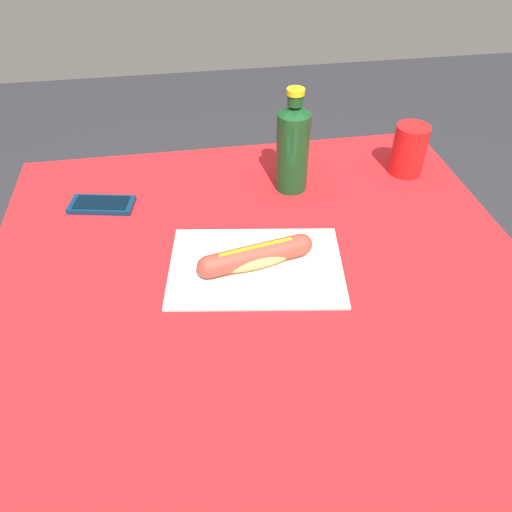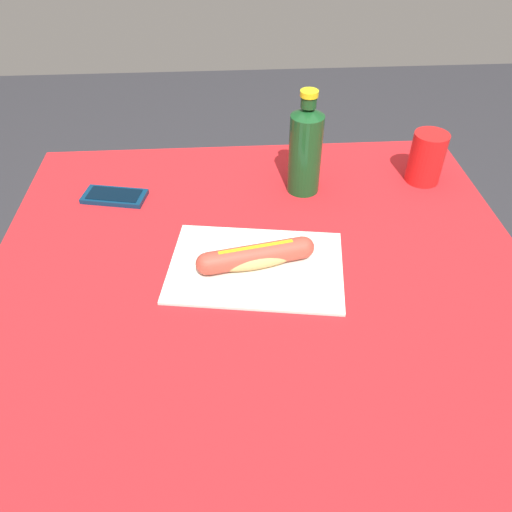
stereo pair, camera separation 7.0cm
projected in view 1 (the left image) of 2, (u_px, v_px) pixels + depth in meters
ground_plane at (260, 456)px, 1.45m from camera, size 6.00×6.00×0.00m
dining_table at (261, 315)px, 1.05m from camera, size 1.06×0.99×0.73m
paper_wrapper at (256, 266)px, 0.97m from camera, size 0.37×0.28×0.01m
hot_dog at (256, 256)px, 0.95m from camera, size 0.23×0.09×0.05m
cell_phone at (102, 205)px, 1.12m from camera, size 0.15×0.09×0.01m
soda_bottle at (293, 147)px, 1.12m from camera, size 0.07×0.07×0.24m
drinking_cup at (409, 150)px, 1.20m from camera, size 0.08×0.08×0.12m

